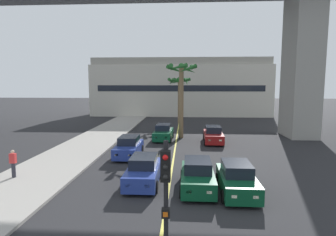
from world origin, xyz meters
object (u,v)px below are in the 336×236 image
at_px(car_queue_fourth, 237,179).
at_px(palm_tree_near_median, 182,82).
at_px(car_queue_third, 129,147).
at_px(car_queue_sixth, 163,133).
at_px(palm_tree_mid_median, 179,85).
at_px(traffic_light_median_near, 166,200).
at_px(car_queue_fifth, 197,176).
at_px(car_queue_front, 144,171).
at_px(car_queue_second, 213,135).
at_px(pedestrian_mid_block, 13,163).

bearing_deg(car_queue_fourth, palm_tree_near_median, 101.67).
bearing_deg(car_queue_fourth, car_queue_third, 135.22).
bearing_deg(car_queue_sixth, palm_tree_near_median, 33.72).
relative_size(palm_tree_near_median, palm_tree_mid_median, 1.18).
bearing_deg(car_queue_sixth, traffic_light_median_near, -85.46).
distance_m(car_queue_fifth, traffic_light_median_near, 8.23).
xyz_separation_m(car_queue_third, traffic_light_median_near, (3.83, -14.38, 1.99)).
height_order(car_queue_fifth, car_queue_sixth, same).
xyz_separation_m(car_queue_front, palm_tree_mid_median, (1.44, 24.15, 4.69)).
bearing_deg(traffic_light_median_near, car_queue_second, 81.01).
xyz_separation_m(car_queue_fourth, car_queue_fifth, (-1.99, 0.43, 0.00)).
height_order(car_queue_front, traffic_light_median_near, traffic_light_median_near).
distance_m(car_queue_third, palm_tree_mid_median, 19.21).
bearing_deg(palm_tree_near_median, palm_tree_mid_median, 92.58).
distance_m(palm_tree_near_median, pedestrian_mid_block, 17.22).
distance_m(car_queue_front, car_queue_sixth, 12.49).
bearing_deg(car_queue_second, car_queue_fifth, -99.47).
relative_size(car_queue_sixth, palm_tree_mid_median, 0.64).
height_order(car_queue_fourth, car_queue_fifth, same).
height_order(car_queue_sixth, palm_tree_near_median, palm_tree_near_median).
relative_size(car_queue_second, palm_tree_mid_median, 0.64).
relative_size(car_queue_fifth, palm_tree_mid_median, 0.63).
height_order(car_queue_front, palm_tree_mid_median, palm_tree_mid_median).
height_order(car_queue_third, palm_tree_mid_median, palm_tree_mid_median).
bearing_deg(pedestrian_mid_block, palm_tree_mid_median, 69.19).
bearing_deg(palm_tree_mid_median, car_queue_second, -74.41).
bearing_deg(palm_tree_near_median, car_queue_fourth, -78.33).
relative_size(car_queue_fifth, palm_tree_near_median, 0.54).
relative_size(car_queue_fourth, traffic_light_median_near, 0.98).
bearing_deg(car_queue_fifth, traffic_light_median_near, -98.26).
bearing_deg(car_queue_third, palm_tree_near_median, 63.34).
bearing_deg(car_queue_sixth, car_queue_third, -108.04).
relative_size(car_queue_sixth, palm_tree_near_median, 0.54).
relative_size(car_queue_second, car_queue_sixth, 1.00).
distance_m(car_queue_sixth, pedestrian_mid_block, 14.59).
bearing_deg(car_queue_fourth, palm_tree_mid_median, 97.94).
bearing_deg(traffic_light_median_near, car_queue_sixth, 94.54).
bearing_deg(pedestrian_mid_block, car_queue_sixth, 57.56).
height_order(car_queue_third, car_queue_fourth, same).
height_order(car_queue_second, pedestrian_mid_block, pedestrian_mid_block).
xyz_separation_m(car_queue_sixth, pedestrian_mid_block, (-7.82, -12.31, 0.28)).
distance_m(car_queue_second, palm_tree_mid_median, 14.00).
relative_size(car_queue_second, traffic_light_median_near, 0.99).
bearing_deg(car_queue_front, palm_tree_near_median, 82.04).
relative_size(car_queue_third, palm_tree_near_median, 0.54).
height_order(palm_tree_near_median, pedestrian_mid_block, palm_tree_near_median).
height_order(car_queue_fifth, traffic_light_median_near, traffic_light_median_near).
bearing_deg(car_queue_fourth, car_queue_sixth, 109.51).
relative_size(car_queue_second, pedestrian_mid_block, 2.56).
bearing_deg(pedestrian_mid_block, traffic_light_median_near, -42.55).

